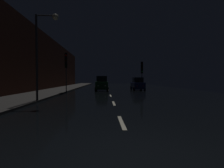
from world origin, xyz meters
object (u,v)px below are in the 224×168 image
at_px(streetlamp_overhead, 43,43).
at_px(car_parked_right_far, 138,84).
at_px(traffic_light_far_left, 66,64).
at_px(traffic_light_far_right, 142,70).
at_px(car_approaching_headlights, 102,84).

height_order(streetlamp_overhead, car_parked_right_far, streetlamp_overhead).
relative_size(traffic_light_far_left, car_parked_right_far, 1.27).
distance_m(traffic_light_far_right, car_approaching_headlights, 6.98).
xyz_separation_m(traffic_light_far_left, car_parked_right_far, (10.20, 5.11, -2.77)).
xyz_separation_m(car_approaching_headlights, car_parked_right_far, (5.71, 0.47, -0.09)).
relative_size(streetlamp_overhead, car_approaching_headlights, 1.49).
height_order(traffic_light_far_right, streetlamp_overhead, streetlamp_overhead).
xyz_separation_m(traffic_light_far_right, traffic_light_far_left, (-11.00, -5.65, 0.39)).
bearing_deg(car_approaching_headlights, streetlamp_overhead, -17.00).
xyz_separation_m(traffic_light_far_left, car_approaching_headlights, (4.48, 4.64, -2.68)).
height_order(traffic_light_far_left, streetlamp_overhead, streetlamp_overhead).
xyz_separation_m(streetlamp_overhead, car_parked_right_far, (9.91, 14.19, -3.50)).
relative_size(traffic_light_far_right, car_parked_right_far, 1.14).
relative_size(traffic_light_far_right, streetlamp_overhead, 0.70).
distance_m(traffic_light_far_left, streetlamp_overhead, 9.12).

